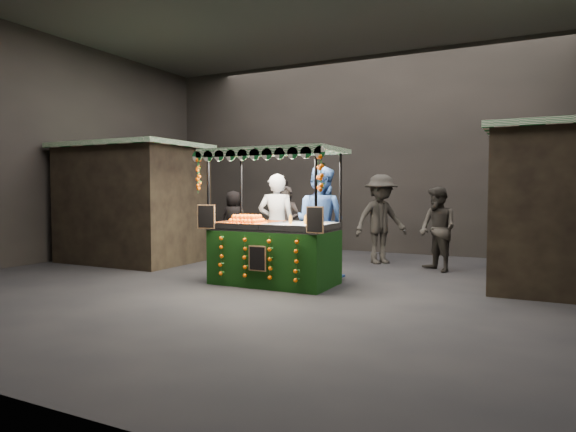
% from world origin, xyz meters
% --- Properties ---
extents(ground, '(12.00, 12.00, 0.00)m').
position_xyz_m(ground, '(0.00, 0.00, 0.00)').
color(ground, black).
rests_on(ground, ground).
extents(market_hall, '(12.10, 10.10, 5.05)m').
position_xyz_m(market_hall, '(0.00, 0.00, 3.38)').
color(market_hall, black).
rests_on(market_hall, ground).
extents(neighbour_stall_left, '(3.00, 2.20, 2.60)m').
position_xyz_m(neighbour_stall_left, '(-4.40, 1.00, 1.31)').
color(neighbour_stall_left, black).
rests_on(neighbour_stall_left, ground).
extents(juice_stall, '(2.34, 1.38, 2.27)m').
position_xyz_m(juice_stall, '(-0.29, -0.03, 0.71)').
color(juice_stall, black).
rests_on(juice_stall, ground).
extents(vendor_grey, '(0.81, 0.68, 1.89)m').
position_xyz_m(vendor_grey, '(-0.71, 0.86, 0.94)').
color(vendor_grey, gray).
rests_on(vendor_grey, ground).
extents(vendor_blue, '(1.06, 0.88, 2.01)m').
position_xyz_m(vendor_blue, '(0.17, 0.87, 1.00)').
color(vendor_blue, navy).
rests_on(vendor_blue, ground).
extents(shopper_0, '(0.63, 0.43, 1.67)m').
position_xyz_m(shopper_0, '(-0.99, 1.80, 0.84)').
color(shopper_0, black).
rests_on(shopper_0, ground).
extents(shopper_1, '(1.02, 1.00, 1.65)m').
position_xyz_m(shopper_1, '(1.93, 2.56, 0.83)').
color(shopper_1, black).
rests_on(shopper_1, ground).
extents(shopper_2, '(1.17, 0.97, 1.87)m').
position_xyz_m(shopper_2, '(-1.87, 3.31, 0.94)').
color(shopper_2, black).
rests_on(shopper_2, ground).
extents(shopper_3, '(1.36, 1.40, 1.92)m').
position_xyz_m(shopper_3, '(0.64, 3.10, 0.96)').
color(shopper_3, black).
rests_on(shopper_3, ground).
extents(shopper_4, '(0.85, 0.64, 1.56)m').
position_xyz_m(shopper_4, '(-3.64, 3.93, 0.78)').
color(shopper_4, black).
rests_on(shopper_4, ground).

